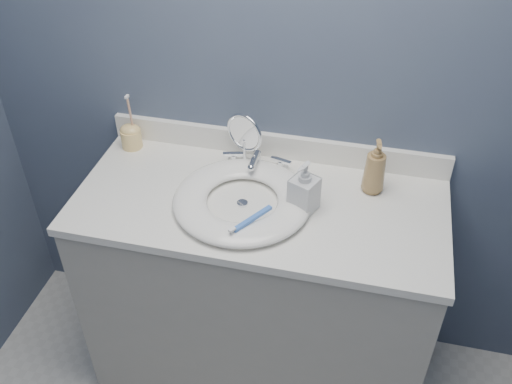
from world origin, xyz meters
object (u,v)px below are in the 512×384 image
(soap_bottle_amber, at_px, (375,167))
(toothbrush_holder, at_px, (131,135))
(makeup_mirror, at_px, (245,139))
(soap_bottle_clear, at_px, (304,187))

(soap_bottle_amber, height_order, toothbrush_holder, toothbrush_holder)
(makeup_mirror, bearing_deg, soap_bottle_clear, -15.54)
(soap_bottle_amber, xyz_separation_m, soap_bottle_clear, (-0.21, -0.15, -0.01))
(makeup_mirror, distance_m, soap_bottle_amber, 0.45)
(makeup_mirror, relative_size, soap_bottle_amber, 1.08)
(makeup_mirror, distance_m, toothbrush_holder, 0.44)
(makeup_mirror, height_order, toothbrush_holder, toothbrush_holder)
(makeup_mirror, distance_m, soap_bottle_clear, 0.30)
(soap_bottle_clear, height_order, toothbrush_holder, toothbrush_holder)
(toothbrush_holder, bearing_deg, makeup_mirror, -3.01)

